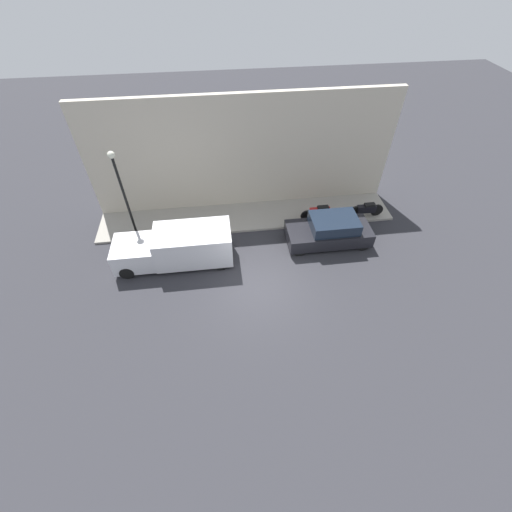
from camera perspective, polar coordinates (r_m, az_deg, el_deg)
The scene contains 8 objects.
ground_plane at distance 15.32m, azimuth 0.45°, elevation -5.02°, with size 60.00×60.00×0.00m, color #2D2D33.
sidewalk at distance 18.77m, azimuth -1.51°, elevation 6.58°, with size 2.38×15.63×0.12m.
building_facade at distance 18.24m, azimuth -2.16°, elevation 16.56°, with size 0.30×15.63×6.08m.
parked_car at distance 17.29m, azimuth 12.17°, elevation 4.14°, with size 1.83×4.12×1.45m.
delivery_van at distance 16.20m, azimuth -13.24°, elevation 1.51°, with size 1.88×5.38×1.74m.
motorcycle_red at distance 18.50m, azimuth 10.59°, elevation 7.12°, with size 0.30×2.01×0.85m.
motorcycle_black at distance 19.37m, azimuth 17.90°, elevation 7.41°, with size 0.30×1.90×0.80m.
streetlamp at distance 16.89m, azimuth -21.57°, elevation 10.93°, with size 0.32×0.32×4.62m.
Camera 1 is at (-9.72, 1.35, 11.77)m, focal length 24.00 mm.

